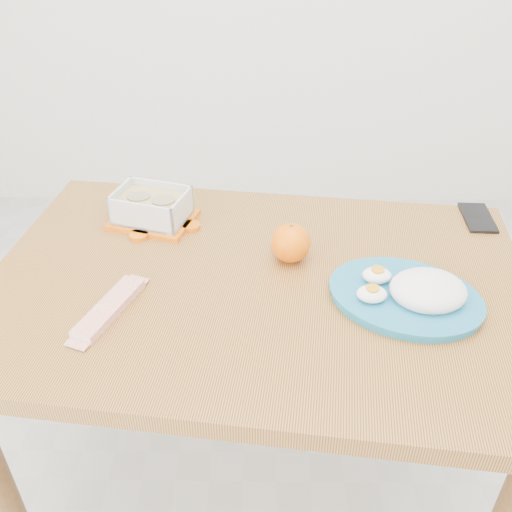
{
  "coord_description": "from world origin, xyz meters",
  "views": [
    {
      "loc": [
        -0.14,
        -0.87,
        1.47
      ],
      "look_at": [
        -0.16,
        0.07,
        0.81
      ],
      "focal_mm": 40.0,
      "sensor_mm": 36.0,
      "label": 1
    }
  ],
  "objects_px": {
    "rice_plate": "(413,292)",
    "smartphone": "(478,218)",
    "dining_table": "(256,319)",
    "food_container": "(152,207)",
    "orange_fruit": "(291,243)"
  },
  "relations": [
    {
      "from": "rice_plate",
      "to": "smartphone",
      "type": "height_order",
      "value": "rice_plate"
    },
    {
      "from": "smartphone",
      "to": "dining_table",
      "type": "bearing_deg",
      "value": -152.1
    },
    {
      "from": "dining_table",
      "to": "rice_plate",
      "type": "height_order",
      "value": "rice_plate"
    },
    {
      "from": "food_container",
      "to": "dining_table",
      "type": "bearing_deg",
      "value": -25.19
    },
    {
      "from": "dining_table",
      "to": "rice_plate",
      "type": "bearing_deg",
      "value": -5.65
    },
    {
      "from": "rice_plate",
      "to": "smartphone",
      "type": "bearing_deg",
      "value": 77.4
    },
    {
      "from": "dining_table",
      "to": "smartphone",
      "type": "distance_m",
      "value": 0.6
    },
    {
      "from": "dining_table",
      "to": "smartphone",
      "type": "height_order",
      "value": "smartphone"
    },
    {
      "from": "food_container",
      "to": "orange_fruit",
      "type": "distance_m",
      "value": 0.36
    },
    {
      "from": "orange_fruit",
      "to": "rice_plate",
      "type": "xyz_separation_m",
      "value": [
        0.23,
        -0.14,
        -0.02
      ]
    },
    {
      "from": "dining_table",
      "to": "orange_fruit",
      "type": "relative_size",
      "value": 14.06
    },
    {
      "from": "food_container",
      "to": "smartphone",
      "type": "height_order",
      "value": "food_container"
    },
    {
      "from": "dining_table",
      "to": "smartphone",
      "type": "bearing_deg",
      "value": 32.07
    },
    {
      "from": "dining_table",
      "to": "rice_plate",
      "type": "xyz_separation_m",
      "value": [
        0.31,
        -0.07,
        0.13
      ]
    },
    {
      "from": "dining_table",
      "to": "smartphone",
      "type": "relative_size",
      "value": 9.05
    }
  ]
}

